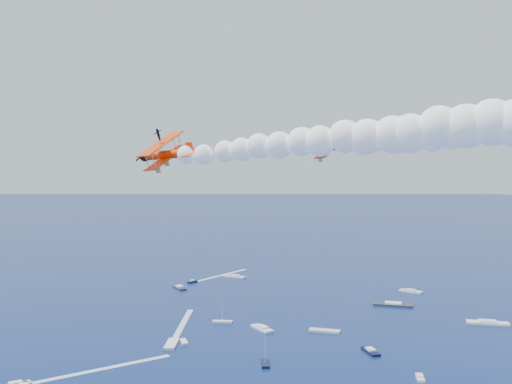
% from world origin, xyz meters
% --- Properties ---
extents(biplane_lead, '(8.64, 10.44, 8.65)m').
position_xyz_m(biplane_lead, '(11.53, 26.60, 57.55)').
color(biplane_lead, '#EA3D04').
extents(biplane_trail, '(9.20, 11.12, 9.38)m').
position_xyz_m(biplane_trail, '(-2.13, 2.04, 56.27)').
color(biplane_trail, '#FF3B05').
extents(smoke_trail_trail, '(66.48, 9.63, 11.58)m').
position_xyz_m(smoke_trail_trail, '(30.76, 2.85, 58.80)').
color(smoke_trail_trail, white).
extents(spectator_boats, '(213.30, 156.77, 0.70)m').
position_xyz_m(spectator_boats, '(-7.27, 118.56, 0.35)').
color(spectator_boats, silver).
rests_on(spectator_boats, ground).
extents(boat_wakes, '(174.39, 164.47, 0.04)m').
position_xyz_m(boat_wakes, '(-42.29, 115.18, 0.03)').
color(boat_wakes, white).
rests_on(boat_wakes, ground).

